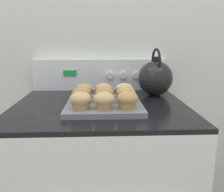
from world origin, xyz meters
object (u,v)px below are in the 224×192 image
(muffin_r2_c2, at_px, (124,90))
(tea_kettle, at_px, (155,77))
(muffin_r0_c2, at_px, (128,100))
(muffin_r1_c0, at_px, (81,95))
(muffin_r1_c2, at_px, (126,95))
(muffin_r2_c0, at_px, (84,90))
(muffin_r2_c1, at_px, (104,90))
(muffin_r0_c1, at_px, (104,100))
(muffin_r0_c0, at_px, (81,100))
(muffin_pan, at_px, (104,105))
(stove_range, at_px, (101,192))
(muffin_r1_c1, at_px, (104,95))

(muffin_r2_c2, bearing_deg, tea_kettle, 37.83)
(muffin_r0_c2, bearing_deg, muffin_r1_c0, 153.48)
(muffin_r1_c2, relative_size, muffin_r2_c0, 1.00)
(muffin_r2_c1, relative_size, tea_kettle, 0.33)
(muffin_r0_c1, bearing_deg, muffin_r0_c0, 177.12)
(muffin_r0_c2, height_order, muffin_r2_c2, same)
(muffin_r0_c0, distance_m, muffin_r2_c2, 0.26)
(tea_kettle, bearing_deg, muffin_pan, -139.66)
(stove_range, relative_size, muffin_r1_c0, 11.38)
(muffin_r0_c2, xyz_separation_m, muffin_r1_c1, (-0.09, 0.09, 0.00))
(muffin_r0_c2, bearing_deg, muffin_pan, 135.16)
(muffin_r0_c0, distance_m, tea_kettle, 0.47)
(muffin_r2_c2, bearing_deg, muffin_r2_c1, 179.15)
(muffin_r1_c1, bearing_deg, muffin_r0_c0, -134.98)
(muffin_r0_c2, distance_m, muffin_r2_c1, 0.20)
(muffin_pan, relative_size, muffin_r0_c2, 3.90)
(muffin_r0_c2, distance_m, muffin_r1_c2, 0.09)
(muffin_r0_c2, xyz_separation_m, muffin_r2_c1, (-0.09, 0.18, 0.00))
(muffin_r0_c1, distance_m, tea_kettle, 0.42)
(muffin_pan, bearing_deg, muffin_r2_c1, 89.43)
(muffin_r0_c0, bearing_deg, muffin_r2_c1, 63.55)
(muffin_r2_c1, height_order, muffin_r2_c2, same)
(muffin_r0_c2, bearing_deg, muffin_r2_c1, 115.92)
(muffin_r0_c0, distance_m, muffin_r1_c1, 0.13)
(muffin_r0_c2, xyz_separation_m, muffin_r2_c0, (-0.18, 0.18, 0.00))
(muffin_r1_c0, height_order, muffin_r1_c1, same)
(muffin_r0_c0, xyz_separation_m, muffin_r0_c2, (0.18, -0.00, 0.00))
(muffin_r0_c1, height_order, tea_kettle, tea_kettle)
(tea_kettle, bearing_deg, muffin_r2_c0, -159.58)
(muffin_r0_c0, bearing_deg, muffin_r1_c0, 92.56)
(muffin_r0_c2, relative_size, muffin_r2_c2, 1.00)
(muffin_r1_c1, xyz_separation_m, muffin_r2_c1, (-0.00, 0.09, 0.00))
(muffin_r1_c0, bearing_deg, muffin_r0_c2, -26.52)
(muffin_r2_c1, bearing_deg, muffin_r0_c0, -116.45)
(muffin_pan, relative_size, muffin_r1_c2, 3.90)
(stove_range, bearing_deg, tea_kettle, 28.32)
(muffin_r1_c2, bearing_deg, muffin_r0_c2, -92.18)
(muffin_r1_c0, xyz_separation_m, muffin_r1_c1, (0.10, 0.00, 0.00))
(muffin_r0_c2, distance_m, muffin_r1_c1, 0.13)
(muffin_r0_c1, bearing_deg, muffin_r1_c2, 45.33)
(muffin_r0_c2, height_order, muffin_r2_c1, same)
(muffin_r1_c0, bearing_deg, tea_kettle, 31.83)
(muffin_r1_c1, bearing_deg, muffin_r2_c1, 90.55)
(muffin_r0_c0, xyz_separation_m, muffin_r2_c1, (0.09, 0.18, 0.00))
(muffin_pan, xyz_separation_m, muffin_r0_c2, (0.09, -0.09, 0.04))
(stove_range, height_order, tea_kettle, tea_kettle)
(muffin_r0_c1, relative_size, muffin_r1_c0, 1.00)
(muffin_r0_c2, xyz_separation_m, muffin_r2_c2, (0.00, 0.18, 0.00))
(muffin_r2_c1, distance_m, muffin_r2_c2, 0.09)
(stove_range, distance_m, muffin_r0_c0, 0.54)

